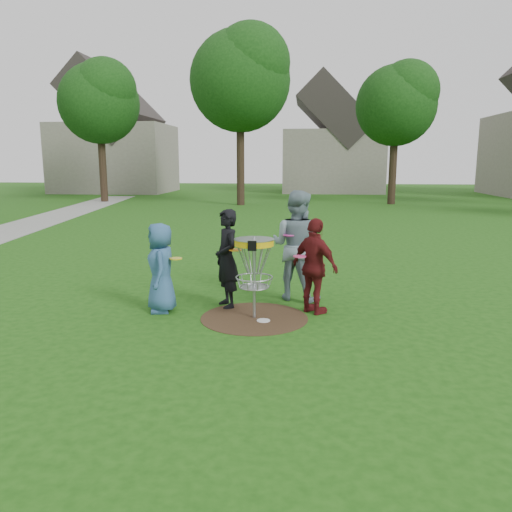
# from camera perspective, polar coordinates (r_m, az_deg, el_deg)

# --- Properties ---
(ground) EXTENTS (100.00, 100.00, 0.00)m
(ground) POSITION_cam_1_polar(r_m,az_deg,el_deg) (8.41, -0.20, -7.09)
(ground) COLOR #19470F
(ground) RESTS_ON ground
(dirt_patch) EXTENTS (1.80, 1.80, 0.01)m
(dirt_patch) POSITION_cam_1_polar(r_m,az_deg,el_deg) (8.41, -0.20, -7.07)
(dirt_patch) COLOR #47331E
(dirt_patch) RESTS_ON ground
(player_blue) EXTENTS (0.68, 0.86, 1.55)m
(player_blue) POSITION_cam_1_polar(r_m,az_deg,el_deg) (8.74, -10.81, -1.33)
(player_blue) COLOR #2F5782
(player_blue) RESTS_ON ground
(player_black) EXTENTS (0.68, 0.76, 1.76)m
(player_black) POSITION_cam_1_polar(r_m,az_deg,el_deg) (8.86, -3.35, -0.30)
(player_black) COLOR black
(player_black) RESTS_ON ground
(player_grey) EXTENTS (1.23, 1.11, 2.06)m
(player_grey) POSITION_cam_1_polar(r_m,az_deg,el_deg) (9.35, 4.63, 1.20)
(player_grey) COLOR gray
(player_grey) RESTS_ON ground
(player_maroon) EXTENTS (0.98, 0.95, 1.65)m
(player_maroon) POSITION_cam_1_polar(r_m,az_deg,el_deg) (8.53, 6.75, -1.18)
(player_maroon) COLOR #5C1517
(player_maroon) RESTS_ON ground
(disc_on_grass) EXTENTS (0.22, 0.22, 0.02)m
(disc_on_grass) POSITION_cam_1_polar(r_m,az_deg,el_deg) (8.24, 0.86, -7.40)
(disc_on_grass) COLOR silver
(disc_on_grass) RESTS_ON ground
(disc_golf_basket) EXTENTS (0.66, 0.67, 1.38)m
(disc_golf_basket) POSITION_cam_1_polar(r_m,az_deg,el_deg) (8.15, -0.21, -0.26)
(disc_golf_basket) COLOR #9EA0A5
(disc_golf_basket) RESTS_ON ground
(held_discs) EXTENTS (2.32, 1.04, 0.33)m
(held_discs) POSITION_cam_1_polar(r_m,az_deg,el_deg) (8.62, -0.65, 0.73)
(held_discs) COLOR gold
(held_discs) RESTS_ON ground
(tree_row) EXTENTS (51.20, 17.42, 9.90)m
(tree_row) POSITION_cam_1_polar(r_m,az_deg,el_deg) (28.86, 5.10, 18.00)
(tree_row) COLOR #38281C
(tree_row) RESTS_ON ground
(house_row) EXTENTS (44.50, 10.65, 11.62)m
(house_row) POSITION_cam_1_polar(r_m,az_deg,el_deg) (41.25, 11.43, 12.79)
(house_row) COLOR gray
(house_row) RESTS_ON ground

